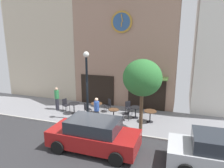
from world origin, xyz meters
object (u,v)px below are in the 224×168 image
cafe_chair_right_end (127,112)px  cafe_chair_facing_wall (108,104)px  pedestrian_green (57,98)px  parked_car_red (94,135)px  pedestrian_blue (97,110)px  cafe_table_near_door (150,114)px  cafe_chair_corner (65,104)px  street_tree (142,78)px  cafe_table_rightmost (114,113)px  cafe_table_center_right (136,110)px  cafe_table_leftmost (74,106)px  parked_car_silver (223,154)px  cafe_table_near_curb (97,106)px  street_lamp (87,86)px  cafe_chair_near_tree (128,107)px  cafe_chair_under_awning (87,109)px

cafe_chair_right_end → cafe_chair_facing_wall: (-1.66, 1.06, 0.00)m
pedestrian_green → parked_car_red: (4.69, -4.14, -0.10)m
pedestrian_blue → pedestrian_green: (-3.69, 1.37, 0.00)m
cafe_table_near_door → cafe_chair_facing_wall: size_ratio=0.88×
cafe_chair_corner → street_tree: bearing=-14.2°
cafe_table_rightmost → cafe_chair_corner: 3.85m
cafe_table_near_door → cafe_chair_corner: bearing=179.9°
cafe_chair_right_end → cafe_table_center_right: bearing=50.5°
cafe_table_leftmost → parked_car_silver: 9.45m
cafe_chair_corner → parked_car_silver: (9.53, -3.95, 0.23)m
cafe_table_near_curb → parked_car_silver: parked_car_silver is taller
cafe_table_center_right → parked_car_silver: (4.49, -4.31, 0.23)m
street_lamp → cafe_chair_right_end: (2.40, 0.76, -1.71)m
pedestrian_green → cafe_table_rightmost: bearing=-7.8°
parked_car_silver → cafe_chair_near_tree: bearing=136.6°
cafe_chair_corner → pedestrian_green: pedestrian_green is taller
parked_car_red → parked_car_silver: same height
cafe_chair_facing_wall → parked_car_red: (1.02, -4.94, 0.23)m
cafe_table_near_curb → parked_car_silver: size_ratio=0.18×
cafe_table_near_curb → cafe_table_near_door: size_ratio=0.99×
cafe_chair_near_tree → parked_car_silver: (5.12, -4.83, 0.23)m
cafe_table_rightmost → cafe_chair_near_tree: (0.61, 1.41, 0.01)m
cafe_chair_corner → cafe_chair_near_tree: 4.50m
cafe_chair_facing_wall → parked_car_silver: parked_car_silver is taller
cafe_table_leftmost → parked_car_red: (3.13, -3.79, 0.20)m
cafe_table_leftmost → cafe_table_rightmost: (2.97, -0.26, -0.04)m
cafe_chair_right_end → cafe_chair_under_awning: (-2.75, -0.17, 0.00)m
cafe_table_near_door → cafe_chair_corner: cafe_chair_corner is taller
cafe_chair_right_end → cafe_table_leftmost: bearing=-178.7°
cafe_table_near_curb → cafe_chair_near_tree: (2.12, 0.59, -0.02)m
cafe_table_rightmost → parked_car_silver: parked_car_silver is taller
cafe_chair_under_awning → parked_car_silver: size_ratio=0.21×
street_lamp → parked_car_red: street_lamp is taller
cafe_table_leftmost → pedestrian_green: pedestrian_green is taller
pedestrian_green → parked_car_silver: size_ratio=0.38×
cafe_chair_near_tree → cafe_table_leftmost: bearing=-162.2°
cafe_table_center_right → cafe_chair_near_tree: 0.82m
street_tree → cafe_table_leftmost: size_ratio=5.42×
cafe_table_rightmost → cafe_chair_corner: size_ratio=0.84×
street_lamp → cafe_table_near_door: bearing=13.6°
cafe_chair_right_end → pedestrian_blue: size_ratio=0.54×
cafe_chair_right_end → parked_car_red: (-0.64, -3.87, 0.23)m
cafe_table_near_curb → cafe_chair_near_tree: size_ratio=0.86×
cafe_table_leftmost → pedestrian_green: 1.63m
cafe_chair_right_end → cafe_table_rightmost: bearing=-156.0°
cafe_table_leftmost → pedestrian_green: bearing=167.2°
pedestrian_blue → parked_car_red: bearing=-70.2°
cafe_chair_corner → parked_car_silver: size_ratio=0.21×
cafe_chair_under_awning → cafe_chair_corner: 1.88m
cafe_chair_under_awning → cafe_chair_facing_wall: size_ratio=1.00×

